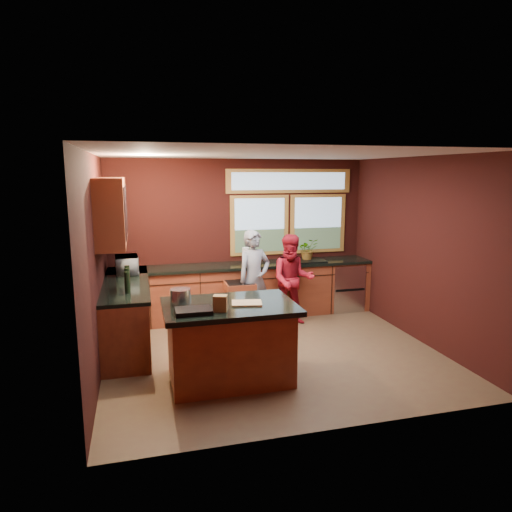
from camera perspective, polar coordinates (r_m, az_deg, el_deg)
name	(u,v)px	position (r m, az deg, el deg)	size (l,w,h in m)	color
floor	(272,353)	(6.49, 2.07, -11.97)	(4.50, 4.50, 0.00)	brown
room_shell	(224,223)	(6.21, -3.99, 4.19)	(4.52, 4.02, 2.71)	black
back_counter	(255,290)	(7.94, -0.07, -4.21)	(4.50, 0.64, 0.93)	maroon
left_counter	(126,313)	(6.89, -15.89, -6.90)	(0.64, 2.30, 0.93)	maroon
island	(230,342)	(5.54, -3.32, -10.64)	(1.55, 1.05, 0.95)	maroon
person_grey	(254,279)	(7.30, -0.24, -2.90)	(0.58, 0.38, 1.58)	slate
person_red	(292,280)	(7.48, 4.57, -2.97)	(0.72, 0.56, 1.49)	maroon
microwave	(127,265)	(7.30, -15.82, -1.06)	(0.49, 0.33, 0.27)	#999999
potted_plant	(308,249)	(8.15, 6.50, 0.83)	(0.35, 0.30, 0.39)	#999999
paper_towel	(246,256)	(7.77, -1.29, 0.03)	(0.12, 0.12, 0.28)	white
cutting_board	(247,303)	(5.38, -1.17, -5.91)	(0.35, 0.25, 0.02)	#A58255
stock_pot	(181,296)	(5.44, -9.41, -5.01)	(0.24, 0.24, 0.18)	silver
paper_bag	(220,303)	(5.11, -4.48, -5.92)	(0.15, 0.12, 0.18)	brown
black_tray	(193,311)	(5.08, -7.82, -6.82)	(0.40, 0.28, 0.05)	black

